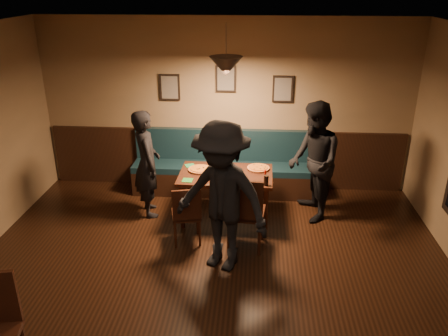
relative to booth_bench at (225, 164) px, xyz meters
name	(u,v)px	position (x,y,z in m)	size (l,w,h in m)	color
floor	(202,327)	(0.00, -3.20, -0.50)	(7.00, 7.00, 0.00)	black
ceiling	(195,48)	(0.00, -3.20, 2.30)	(7.00, 7.00, 0.00)	silver
wall_back	(226,106)	(0.00, 0.30, 0.90)	(6.00, 6.00, 0.00)	#8C704F
wainscot	(226,158)	(0.00, 0.27, 0.00)	(5.88, 0.06, 1.00)	black
booth_bench	(225,164)	(0.00, 0.00, 0.00)	(3.00, 0.60, 1.00)	#0F232D
picture_left	(170,87)	(-0.90, 0.27, 1.20)	(0.32, 0.04, 0.42)	black
picture_center	(226,79)	(0.00, 0.27, 1.35)	(0.32, 0.04, 0.42)	black
picture_right	(283,89)	(0.90, 0.27, 1.20)	(0.32, 0.04, 0.42)	black
pendant_lamp	(226,66)	(0.08, -0.87, 1.75)	(0.44, 0.44, 0.25)	black
dining_table	(226,196)	(0.08, -0.87, -0.14)	(1.34, 0.86, 0.72)	black
chair_near_left	(186,213)	(-0.40, -1.56, -0.08)	(0.37, 0.37, 0.84)	black
chair_near_right	(246,211)	(0.40, -1.63, 0.02)	(0.46, 0.46, 1.05)	#311B0D
diner_left	(147,164)	(-1.08, -0.81, 0.31)	(0.59, 0.39, 1.61)	black
diner_right	(314,162)	(1.34, -0.74, 0.38)	(0.85, 0.66, 1.76)	black
diner_front	(222,198)	(0.12, -2.08, 0.43)	(1.21, 0.69, 1.87)	black
pizza_a	(200,169)	(-0.31, -0.79, 0.23)	(0.34, 0.34, 0.04)	#C15B24
pizza_b	(224,177)	(0.06, -1.05, 0.24)	(0.35, 0.35, 0.04)	gold
pizza_c	(258,168)	(0.55, -0.67, 0.23)	(0.33, 0.33, 0.04)	orange
soda_glass	(266,180)	(0.65, -1.22, 0.29)	(0.07, 0.07, 0.14)	black
tabasco_bottle	(265,173)	(0.65, -0.95, 0.28)	(0.03, 0.03, 0.12)	#960E05
napkin_a	(190,166)	(-0.48, -0.62, 0.22)	(0.14, 0.14, 0.01)	#1D6E3A
napkin_b	(187,180)	(-0.43, -1.15, 0.22)	(0.14, 0.14, 0.01)	#1F7627
cutlery_set	(219,185)	(0.02, -1.28, 0.22)	(0.02, 0.21, 0.00)	#BABABE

